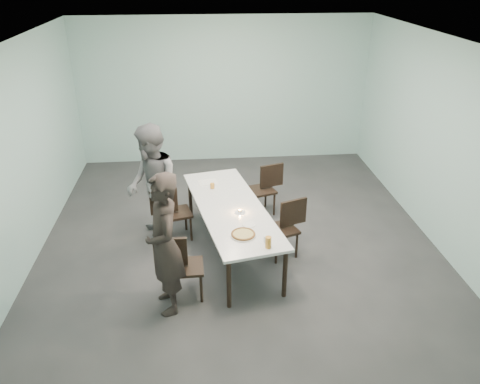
{
  "coord_description": "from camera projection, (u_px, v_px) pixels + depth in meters",
  "views": [
    {
      "loc": [
        -0.53,
        -6.1,
        3.93
      ],
      "look_at": [
        0.0,
        -0.21,
        1.0
      ],
      "focal_mm": 35.0,
      "sensor_mm": 36.0,
      "label": 1
    }
  ],
  "objects": [
    {
      "name": "ground",
      "position": [
        239.0,
        244.0,
        7.23
      ],
      "size": [
        7.0,
        7.0,
        0.0
      ],
      "primitive_type": "plane",
      "color": "#333335",
      "rests_on": "ground"
    },
    {
      "name": "room_shell",
      "position": [
        239.0,
        117.0,
        6.33
      ],
      "size": [
        6.02,
        7.02,
        3.01
      ],
      "color": "#A9D4D0",
      "rests_on": "ground"
    },
    {
      "name": "table",
      "position": [
        231.0,
        210.0,
        6.75
      ],
      "size": [
        1.4,
        2.73,
        0.75
      ],
      "rotation": [
        0.0,
        0.0,
        0.2
      ],
      "color": "white",
      "rests_on": "ground"
    },
    {
      "name": "chair_near_left",
      "position": [
        180.0,
        263.0,
        5.91
      ],
      "size": [
        0.62,
        0.43,
        0.87
      ],
      "rotation": [
        0.0,
        0.0,
        0.02
      ],
      "color": "black",
      "rests_on": "ground"
    },
    {
      "name": "chair_far_left",
      "position": [
        172.0,
        210.0,
        7.16
      ],
      "size": [
        0.65,
        0.51,
        0.87
      ],
      "rotation": [
        0.0,
        0.0,
        0.25
      ],
      "color": "black",
      "rests_on": "ground"
    },
    {
      "name": "chair_near_right",
      "position": [
        286.0,
        224.0,
        6.78
      ],
      "size": [
        0.65,
        0.54,
        0.87
      ],
      "rotation": [
        0.0,
        0.0,
        3.49
      ],
      "color": "black",
      "rests_on": "ground"
    },
    {
      "name": "chair_far_right",
      "position": [
        266.0,
        186.0,
        7.93
      ],
      "size": [
        0.65,
        0.53,
        0.87
      ],
      "rotation": [
        0.0,
        0.0,
        3.45
      ],
      "color": "black",
      "rests_on": "ground"
    },
    {
      "name": "diner_near",
      "position": [
        165.0,
        245.0,
        5.53
      ],
      "size": [
        0.59,
        0.75,
        1.83
      ],
      "primitive_type": "imported",
      "rotation": [
        0.0,
        0.0,
        -1.33
      ],
      "color": "black",
      "rests_on": "ground"
    },
    {
      "name": "diner_far",
      "position": [
        152.0,
        187.0,
        6.88
      ],
      "size": [
        0.93,
        1.07,
        1.88
      ],
      "primitive_type": "imported",
      "rotation": [
        0.0,
        0.0,
        -1.31
      ],
      "color": "slate",
      "rests_on": "ground"
    },
    {
      "name": "pizza",
      "position": [
        243.0,
        234.0,
        6.02
      ],
      "size": [
        0.34,
        0.34,
        0.04
      ],
      "color": "white",
      "rests_on": "table"
    },
    {
      "name": "side_plate",
      "position": [
        249.0,
        224.0,
        6.27
      ],
      "size": [
        0.18,
        0.18,
        0.01
      ],
      "primitive_type": "cylinder",
      "color": "white",
      "rests_on": "table"
    },
    {
      "name": "beer_glass",
      "position": [
        268.0,
        242.0,
        5.74
      ],
      "size": [
        0.08,
        0.08,
        0.15
      ],
      "primitive_type": "cylinder",
      "color": "orange",
      "rests_on": "table"
    },
    {
      "name": "water_tumbler",
      "position": [
        267.0,
        239.0,
        5.87
      ],
      "size": [
        0.08,
        0.08,
        0.09
      ],
      "primitive_type": "cylinder",
      "color": "silver",
      "rests_on": "table"
    },
    {
      "name": "tealight",
      "position": [
        240.0,
        211.0,
        6.57
      ],
      "size": [
        0.06,
        0.06,
        0.05
      ],
      "color": "silver",
      "rests_on": "table"
    },
    {
      "name": "amber_tumbler",
      "position": [
        212.0,
        186.0,
        7.26
      ],
      "size": [
        0.07,
        0.07,
        0.08
      ],
      "primitive_type": "cylinder",
      "color": "orange",
      "rests_on": "table"
    },
    {
      "name": "menu",
      "position": [
        208.0,
        182.0,
        7.46
      ],
      "size": [
        0.34,
        0.28,
        0.01
      ],
      "primitive_type": "cube",
      "rotation": [
        0.0,
        0.0,
        0.2
      ],
      "color": "silver",
      "rests_on": "table"
    }
  ]
}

